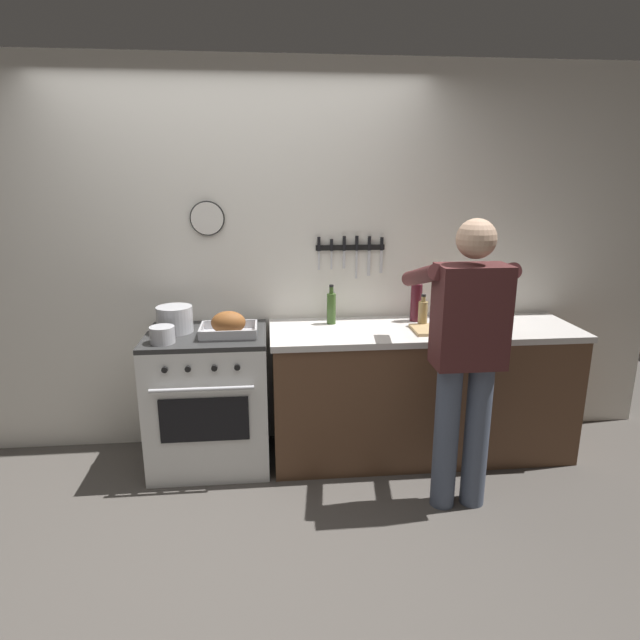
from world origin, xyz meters
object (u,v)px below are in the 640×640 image
object	(u,v)px
roasting_pan	(229,325)
stock_pot	(175,319)
bottle_vinegar	(423,313)
cutting_board	(441,329)
saucepan	(162,335)
bottle_olive_oil	(331,308)
bottle_wine_red	(416,301)
stove	(210,399)
person_cook	(466,349)

from	to	relation	value
roasting_pan	stock_pot	xyz separation A→B (m)	(-0.35, 0.12, 0.02)
bottle_vinegar	cutting_board	bearing A→B (deg)	-55.86
roasting_pan	cutting_board	size ratio (longest dim) A/B	0.98
stock_pot	saucepan	bearing A→B (deg)	-99.70
saucepan	bottle_vinegar	size ratio (longest dim) A/B	0.69
cutting_board	bottle_olive_oil	bearing A→B (deg)	160.41
stock_pot	bottle_wine_red	world-z (taller)	bottle_wine_red
stove	bottle_vinegar	world-z (taller)	bottle_vinegar
cutting_board	bottle_wine_red	distance (m)	0.30
stove	cutting_board	size ratio (longest dim) A/B	2.50
saucepan	bottle_olive_oil	size ratio (longest dim) A/B	0.55
stove	bottle_olive_oil	bearing A→B (deg)	10.33
roasting_pan	saucepan	size ratio (longest dim) A/B	2.38
person_cook	cutting_board	bearing A→B (deg)	-12.41
stock_pot	saucepan	world-z (taller)	stock_pot
person_cook	saucepan	bearing A→B (deg)	66.03
stove	person_cook	world-z (taller)	person_cook
person_cook	bottle_wine_red	xyz separation A→B (m)	(-0.07, 0.78, 0.09)
bottle_vinegar	roasting_pan	bearing A→B (deg)	-175.56
bottle_olive_oil	cutting_board	bearing A→B (deg)	-19.59
bottle_olive_oil	person_cook	bearing A→B (deg)	-49.29
stock_pot	saucepan	size ratio (longest dim) A/B	1.53
person_cook	bottle_vinegar	world-z (taller)	person_cook
stove	saucepan	world-z (taller)	saucepan
bottle_wine_red	bottle_vinegar	distance (m)	0.14
saucepan	roasting_pan	bearing A→B (deg)	16.02
stove	saucepan	size ratio (longest dim) A/B	6.08
saucepan	bottle_vinegar	distance (m)	1.67
bottle_olive_oil	bottle_vinegar	bearing A→B (deg)	-11.04
stove	cutting_board	bearing A→B (deg)	-3.55
roasting_pan	bottle_vinegar	size ratio (longest dim) A/B	1.63
roasting_pan	bottle_vinegar	xyz separation A→B (m)	(1.27, 0.10, 0.02)
stove	person_cook	distance (m)	1.68
saucepan	bottle_wine_red	xyz separation A→B (m)	(1.64, 0.34, 0.09)
stove	roasting_pan	bearing A→B (deg)	-23.53
cutting_board	saucepan	bearing A→B (deg)	-177.28
bottle_wine_red	saucepan	bearing A→B (deg)	-168.26
cutting_board	bottle_vinegar	size ratio (longest dim) A/B	1.67
person_cook	bottle_olive_oil	world-z (taller)	person_cook
stock_pot	bottle_wine_red	bearing A→B (deg)	3.98
bottle_wine_red	person_cook	bearing A→B (deg)	-84.79
cutting_board	bottle_vinegar	bearing A→B (deg)	124.14
stove	roasting_pan	size ratio (longest dim) A/B	2.56
person_cook	roasting_pan	world-z (taller)	person_cook
stock_pot	bottle_vinegar	xyz separation A→B (m)	(1.61, -0.02, 0.01)
cutting_board	roasting_pan	bearing A→B (deg)	178.81
person_cook	saucepan	world-z (taller)	person_cook
saucepan	bottle_wine_red	world-z (taller)	bottle_wine_red
person_cook	saucepan	size ratio (longest dim) A/B	11.22
stove	bottle_vinegar	size ratio (longest dim) A/B	4.18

